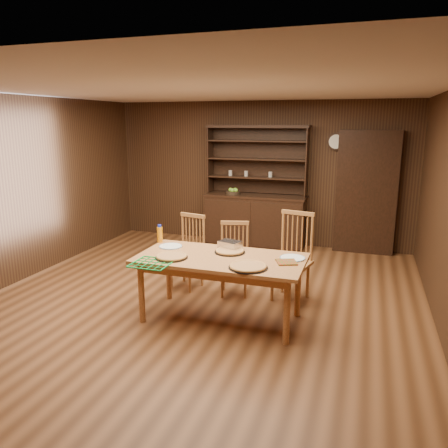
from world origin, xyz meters
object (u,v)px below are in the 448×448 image
(chair_center, at_px, (234,256))
(juice_bottle, at_px, (160,234))
(china_hutch, at_px, (255,213))
(chair_left, at_px, (189,249))
(chair_right, at_px, (294,253))
(dining_table, at_px, (221,264))

(chair_center, bearing_deg, juice_bottle, -164.76)
(china_hutch, bearing_deg, chair_left, -98.80)
(chair_right, bearing_deg, dining_table, -114.51)
(dining_table, relative_size, juice_bottle, 8.35)
(dining_table, xyz_separation_m, juice_bottle, (-0.93, 0.34, 0.19))
(dining_table, distance_m, chair_center, 0.85)
(dining_table, bearing_deg, chair_center, 96.34)
(china_hutch, xyz_separation_m, juice_bottle, (-0.53, -2.80, 0.26))
(chair_left, bearing_deg, chair_right, 14.29)
(juice_bottle, bearing_deg, chair_right, 19.52)
(chair_left, relative_size, chair_right, 0.89)
(chair_center, bearing_deg, chair_left, 161.04)
(chair_left, distance_m, chair_center, 0.66)
(dining_table, bearing_deg, juice_bottle, 159.71)
(dining_table, relative_size, chair_left, 1.87)
(china_hutch, height_order, chair_right, china_hutch)
(chair_left, distance_m, chair_right, 1.43)
(china_hutch, relative_size, chair_left, 2.16)
(chair_left, bearing_deg, dining_table, -36.41)
(dining_table, height_order, chair_left, chair_left)
(china_hutch, relative_size, chair_center, 2.27)
(dining_table, height_order, chair_center, chair_center)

